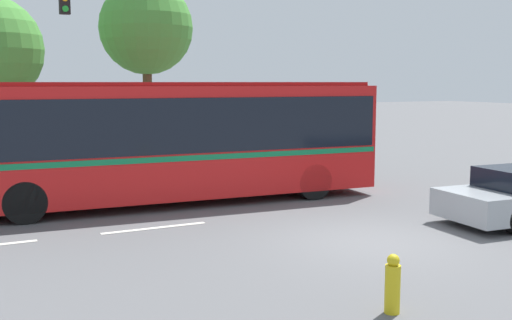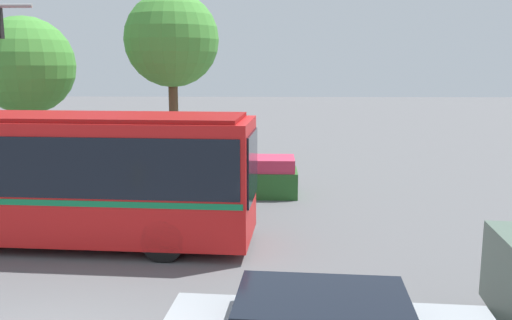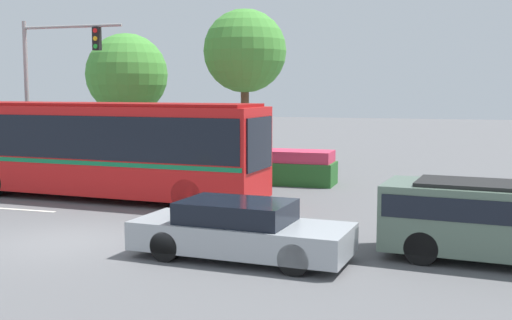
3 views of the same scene
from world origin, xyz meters
The scene contains 6 objects.
ground_plane centered at (0.00, 0.00, 0.00)m, with size 140.00×140.00×0.00m, color #5B5B5E.
city_bus centered at (-2.65, 5.67, 1.85)m, with size 12.14×3.21×3.25m.
flowering_hedge centered at (-0.28, 10.79, 0.65)m, with size 9.90×1.55×1.33m.
street_tree_centre centered at (-0.26, 14.70, 5.42)m, with size 3.81×3.81×7.36m.
fire_hydrant centered at (-2.17, -3.38, 0.41)m, with size 0.22×0.22×0.86m.
lane_stripe_near centered at (-3.66, 3.02, 0.01)m, with size 2.40×0.16×0.01m, color silver.
Camera 1 is at (-7.64, -9.96, 3.26)m, focal length 42.93 mm.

